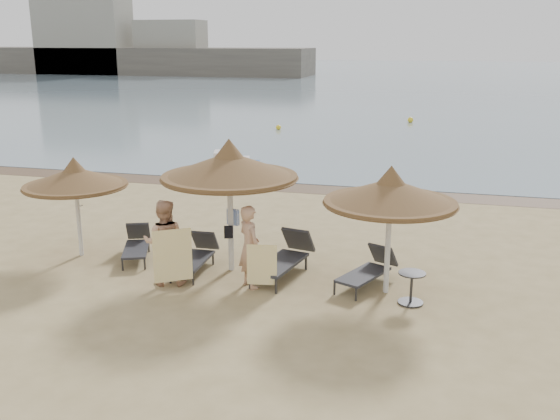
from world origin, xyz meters
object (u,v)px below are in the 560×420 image
Objects in this scene: palapa_left at (75,178)px; lounger_near_right at (286,256)px; palapa_right at (390,192)px; lounger_far_right at (369,269)px; palapa_center at (229,166)px; lounger_near_left at (197,255)px; lounger_far_left at (137,244)px; person_left at (164,236)px; pedal_boat at (231,168)px; person_right at (250,240)px; side_table at (411,289)px.

palapa_left is 5.59m from lounger_near_right.
palapa_right reaches higher than lounger_far_right.
lounger_near_left is at bearing -167.59° from palapa_center.
lounger_far_right is at bearing -25.30° from lounger_far_left.
palapa_left is at bearing -156.75° from lounger_far_right.
palapa_right reaches higher than person_left.
palapa_center is 2.31m from lounger_near_left.
lounger_far_left is at bearing 173.78° from palapa_right.
palapa_left is 1.01× the size of pedal_boat.
palapa_left is 0.90× the size of palapa_right.
pedal_boat is (-6.67, 9.85, 0.03)m from lounger_far_right.
person_right is (-2.55, -0.80, 0.72)m from lounger_far_right.
lounger_far_right is (1.97, -0.15, -0.07)m from lounger_near_right.
pedal_boat is at bearing -92.76° from person_left.
palapa_right is at bearing -0.73° from lounger_near_right.
palapa_center is at bearing -165.91° from lounger_near_right.
person_right is at bearing -40.73° from lounger_far_left.
palapa_right is 1.26× the size of person_left.
person_right is (3.34, -1.13, 0.74)m from lounger_far_left.
palapa_left is at bearing 33.36° from person_right.
lounger_near_left is at bearing -122.39° from person_left.
pedal_boat is (-4.13, 10.65, -0.69)m from person_right.
lounger_far_left is at bearing 174.72° from palapa_center.
palapa_right is at bearing -28.32° from lounger_far_left.
lounger_near_left is (1.79, -0.42, 0.02)m from lounger_far_left.
person_left is (-4.43, -1.11, 0.76)m from lounger_far_right.
lounger_near_left is at bearing 176.61° from palapa_right.
palapa_right reaches higher than lounger_near_right.
palapa_center is 3.39m from lounger_far_left.
lounger_near_right reaches higher than side_table.
pedal_boat is (-4.70, 9.70, -0.04)m from lounger_near_right.
pedal_boat reaches higher than side_table.
lounger_near_left is 10.27m from pedal_boat.
side_table is (0.56, -0.48, -1.92)m from palapa_right.
palapa_right reaches higher than side_table.
pedal_boat is at bearing 86.15° from palapa_left.
person_right is (-2.96, -0.44, -1.15)m from palapa_right.
lounger_near_right is at bearing 0.60° from palapa_left.
palapa_left reaches higher than lounger_far_left.
person_left is at bearing 53.33° from person_right.
lounger_near_right is at bearing 2.75° from palapa_center.
side_table is at bearing -10.02° from lounger_near_left.
palapa_center reaches higher than person_right.
side_table is 5.47m from person_left.
pedal_boat is (-7.64, 10.69, 0.07)m from side_table.
palapa_center reaches higher than lounger_near_left.
palapa_center is 1.47× the size of person_right.
lounger_far_left is at bearing 165.15° from lounger_near_left.
palapa_center is 4.65× the size of side_table.
palapa_left is 3.26m from person_left.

